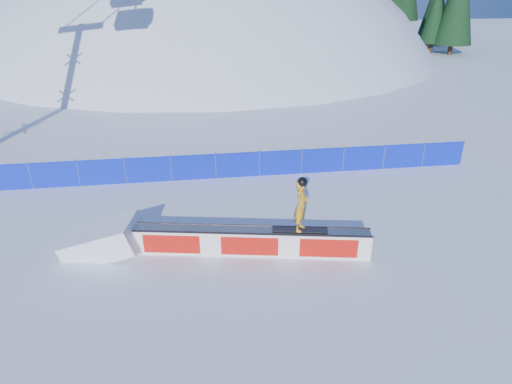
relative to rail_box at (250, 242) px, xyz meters
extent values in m
plane|color=white|center=(0.27, 1.92, -0.47)|extent=(160.00, 160.00, 0.00)
sphere|color=silver|center=(0.27, 43.92, -18.47)|extent=(64.00, 64.00, 64.00)
cylinder|color=#312113|center=(24.24, 45.16, 3.30)|extent=(0.50, 0.50, 1.40)
cylinder|color=#312113|center=(25.14, 38.97, 1.66)|extent=(0.50, 0.50, 1.40)
cylinder|color=#312113|center=(27.38, 40.21, 0.13)|extent=(0.50, 0.50, 1.40)
cone|color=black|center=(27.38, 40.21, 4.13)|extent=(2.99, 2.99, 6.80)
cylinder|color=#312113|center=(28.47, 41.63, 0.13)|extent=(0.50, 0.50, 1.40)
cylinder|color=#312113|center=(29.23, 41.02, 0.13)|extent=(0.50, 0.50, 1.40)
cone|color=black|center=(29.23, 41.02, 4.35)|extent=(3.18, 3.18, 7.23)
cylinder|color=#312113|center=(31.68, 44.23, 0.13)|extent=(0.50, 0.50, 1.40)
cylinder|color=#312113|center=(32.02, 40.83, 0.13)|extent=(0.50, 0.50, 1.40)
cube|color=#091FC5|center=(0.27, 6.42, 0.13)|extent=(22.00, 0.03, 1.20)
cylinder|color=#3C4A6C|center=(-8.73, 6.42, 0.18)|extent=(0.05, 0.05, 1.30)
cylinder|color=#3C4A6C|center=(-6.73, 6.42, 0.18)|extent=(0.05, 0.05, 1.30)
cylinder|color=#3C4A6C|center=(-4.73, 6.42, 0.18)|extent=(0.05, 0.05, 1.30)
cylinder|color=#3C4A6C|center=(-2.73, 6.42, 0.18)|extent=(0.05, 0.05, 1.30)
cylinder|color=#3C4A6C|center=(-0.73, 6.42, 0.18)|extent=(0.05, 0.05, 1.30)
cylinder|color=#3C4A6C|center=(1.27, 6.42, 0.18)|extent=(0.05, 0.05, 1.30)
cylinder|color=#3C4A6C|center=(3.27, 6.42, 0.18)|extent=(0.05, 0.05, 1.30)
cylinder|color=#3C4A6C|center=(5.27, 6.42, 0.18)|extent=(0.05, 0.05, 1.30)
cylinder|color=#3C4A6C|center=(7.27, 6.42, 0.18)|extent=(0.05, 0.05, 1.30)
cylinder|color=#3C4A6C|center=(9.27, 6.42, 0.18)|extent=(0.05, 0.05, 1.30)
cylinder|color=#3C4A6C|center=(11.27, 6.42, 0.18)|extent=(0.05, 0.05, 1.30)
cube|color=white|center=(0.00, 0.00, -0.02)|extent=(7.86, 1.98, 0.89)
cube|color=gray|center=(0.00, 0.00, 0.44)|extent=(7.79, 1.99, 0.04)
cube|color=black|center=(-0.05, -0.26, 0.45)|extent=(7.77, 1.52, 0.06)
cube|color=black|center=(0.05, 0.26, 0.45)|extent=(7.77, 1.52, 0.06)
cube|color=red|center=(-0.05, -0.25, -0.02)|extent=(7.38, 1.44, 0.67)
cube|color=red|center=(0.05, 0.25, -0.02)|extent=(7.38, 1.44, 0.67)
cube|color=black|center=(1.60, -0.31, 0.50)|extent=(1.83, 0.66, 0.03)
imported|color=gold|center=(1.60, -0.31, 1.39)|extent=(0.67, 0.76, 1.74)
sphere|color=black|center=(1.60, -0.31, 2.20)|extent=(0.32, 0.32, 0.32)
camera|label=1|loc=(-1.62, -12.80, 7.99)|focal=32.00mm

